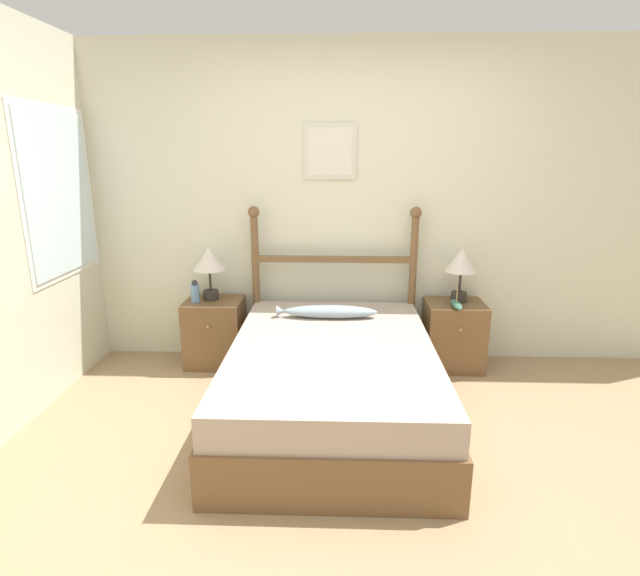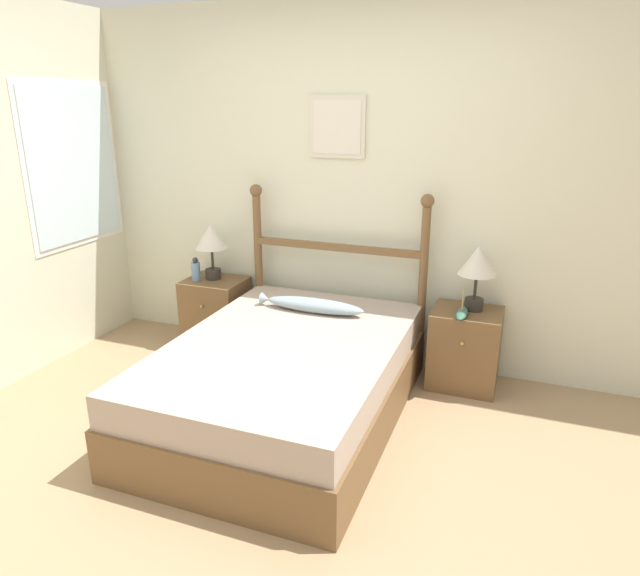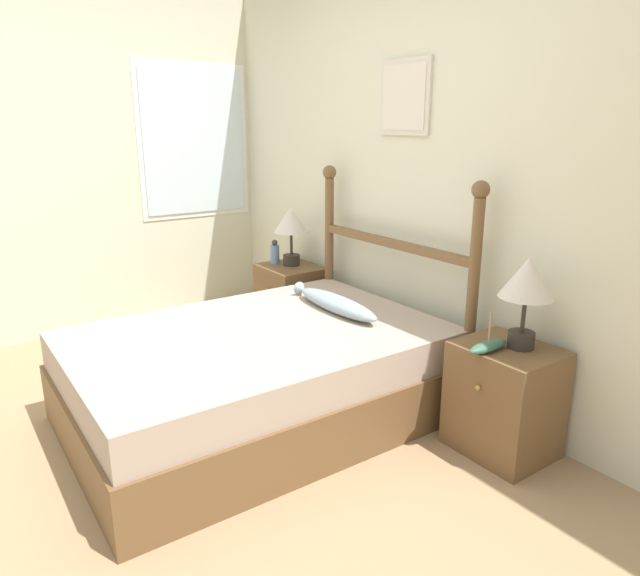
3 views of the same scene
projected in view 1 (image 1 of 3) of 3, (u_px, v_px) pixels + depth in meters
The scene contains 11 objects.
ground_plane at pixel (354, 477), 2.71m from camera, with size 16.00×16.00×0.00m, color #9E7F5B.
wall_back at pixel (350, 206), 4.04m from camera, with size 6.40×0.08×2.55m.
bed at pixel (332, 381), 3.28m from camera, with size 1.34×1.93×0.50m.
headboard at pixel (334, 275), 4.05m from camera, with size 1.37×0.09×1.29m.
nightstand_left at pixel (215, 332), 4.10m from camera, with size 0.46×0.41×0.54m.
nightstand_right at pixel (453, 335), 4.03m from camera, with size 0.46×0.41×0.54m.
table_lamp_left at pixel (209, 262), 3.97m from camera, with size 0.25×0.25×0.44m.
table_lamp_right at pixel (461, 263), 3.91m from camera, with size 0.25×0.25×0.44m.
bottle at pixel (195, 292), 3.95m from camera, with size 0.07×0.07×0.18m.
model_boat at pixel (456, 304), 3.83m from camera, with size 0.07×0.25×0.19m.
fish_pillow at pixel (329, 312), 3.72m from camera, with size 0.75×0.15×0.09m.
Camera 1 is at (-0.10, -2.34, 1.71)m, focal length 28.00 mm.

